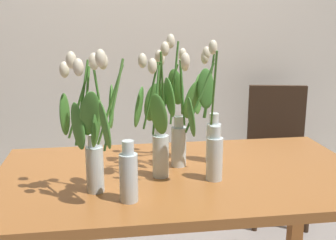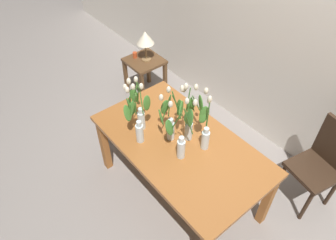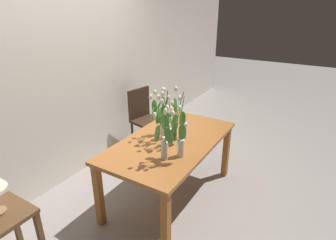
{
  "view_description": "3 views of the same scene",
  "coord_description": "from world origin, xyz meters",
  "px_view_note": "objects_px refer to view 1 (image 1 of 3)",
  "views": [
    {
      "loc": [
        -0.31,
        -1.69,
        1.4
      ],
      "look_at": [
        -0.07,
        -0.05,
        0.99
      ],
      "focal_mm": 45.07,
      "sensor_mm": 36.0,
      "label": 1
    },
    {
      "loc": [
        1.34,
        -1.24,
        2.75
      ],
      "look_at": [
        -0.09,
        -0.07,
        0.99
      ],
      "focal_mm": 33.12,
      "sensor_mm": 36.0,
      "label": 2
    },
    {
      "loc": [
        -2.3,
        -1.35,
        2.1
      ],
      "look_at": [
        0.01,
        0.04,
        0.96
      ],
      "focal_mm": 29.52,
      "sensor_mm": 36.0,
      "label": 3
    }
  ],
  "objects_px": {
    "tulip_vase_2": "(157,125)",
    "tulip_vase_3": "(209,123)",
    "dining_chair": "(278,145)",
    "dining_table": "(182,192)",
    "tulip_vase_1": "(209,136)",
    "tulip_vase_5": "(120,155)",
    "tulip_vase_0": "(177,116)",
    "tulip_vase_4": "(90,137)"
  },
  "relations": [
    {
      "from": "dining_table",
      "to": "tulip_vase_0",
      "type": "xyz_separation_m",
      "value": [
        -0.01,
        0.1,
        0.32
      ]
    },
    {
      "from": "tulip_vase_3",
      "to": "tulip_vase_1",
      "type": "bearing_deg",
      "value": -103.44
    },
    {
      "from": "dining_table",
      "to": "tulip_vase_3",
      "type": "distance_m",
      "value": 0.34
    },
    {
      "from": "dining_table",
      "to": "tulip_vase_5",
      "type": "distance_m",
      "value": 0.46
    },
    {
      "from": "dining_table",
      "to": "tulip_vase_2",
      "type": "distance_m",
      "value": 0.33
    },
    {
      "from": "tulip_vase_0",
      "to": "tulip_vase_3",
      "type": "height_order",
      "value": "tulip_vase_0"
    },
    {
      "from": "tulip_vase_5",
      "to": "dining_table",
      "type": "bearing_deg",
      "value": 43.54
    },
    {
      "from": "tulip_vase_4",
      "to": "dining_chair",
      "type": "xyz_separation_m",
      "value": [
        1.24,
        1.15,
        -0.44
      ]
    },
    {
      "from": "tulip_vase_2",
      "to": "tulip_vase_3",
      "type": "xyz_separation_m",
      "value": [
        0.26,
        0.15,
        -0.04
      ]
    },
    {
      "from": "tulip_vase_2",
      "to": "tulip_vase_5",
      "type": "distance_m",
      "value": 0.3
    },
    {
      "from": "tulip_vase_0",
      "to": "tulip_vase_3",
      "type": "distance_m",
      "value": 0.17
    },
    {
      "from": "tulip_vase_1",
      "to": "tulip_vase_3",
      "type": "relative_size",
      "value": 1.07
    },
    {
      "from": "tulip_vase_1",
      "to": "tulip_vase_4",
      "type": "xyz_separation_m",
      "value": [
        -0.48,
        -0.08,
        0.04
      ]
    },
    {
      "from": "dining_table",
      "to": "tulip_vase_1",
      "type": "height_order",
      "value": "tulip_vase_1"
    },
    {
      "from": "tulip_vase_0",
      "to": "tulip_vase_1",
      "type": "distance_m",
      "value": 0.22
    },
    {
      "from": "tulip_vase_0",
      "to": "tulip_vase_5",
      "type": "distance_m",
      "value": 0.45
    },
    {
      "from": "tulip_vase_0",
      "to": "tulip_vase_4",
      "type": "height_order",
      "value": "tulip_vase_0"
    },
    {
      "from": "tulip_vase_2",
      "to": "tulip_vase_4",
      "type": "distance_m",
      "value": 0.31
    },
    {
      "from": "tulip_vase_1",
      "to": "tulip_vase_5",
      "type": "bearing_deg",
      "value": -154.87
    },
    {
      "from": "tulip_vase_1",
      "to": "tulip_vase_0",
      "type": "bearing_deg",
      "value": 118.85
    },
    {
      "from": "tulip_vase_4",
      "to": "tulip_vase_5",
      "type": "height_order",
      "value": "tulip_vase_5"
    },
    {
      "from": "tulip_vase_1",
      "to": "tulip_vase_5",
      "type": "xyz_separation_m",
      "value": [
        -0.37,
        -0.17,
        -0.01
      ]
    },
    {
      "from": "tulip_vase_2",
      "to": "tulip_vase_3",
      "type": "distance_m",
      "value": 0.3
    },
    {
      "from": "dining_table",
      "to": "tulip_vase_4",
      "type": "bearing_deg",
      "value": -156.13
    },
    {
      "from": "dining_table",
      "to": "dining_chair",
      "type": "height_order",
      "value": "dining_chair"
    },
    {
      "from": "tulip_vase_1",
      "to": "tulip_vase_2",
      "type": "relative_size",
      "value": 1.01
    },
    {
      "from": "tulip_vase_4",
      "to": "dining_chair",
      "type": "relative_size",
      "value": 0.58
    },
    {
      "from": "tulip_vase_4",
      "to": "dining_chair",
      "type": "bearing_deg",
      "value": 42.84
    },
    {
      "from": "dining_chair",
      "to": "tulip_vase_0",
      "type": "bearing_deg",
      "value": -134.57
    },
    {
      "from": "tulip_vase_2",
      "to": "dining_chair",
      "type": "height_order",
      "value": "tulip_vase_2"
    },
    {
      "from": "tulip_vase_4",
      "to": "tulip_vase_5",
      "type": "distance_m",
      "value": 0.15
    },
    {
      "from": "tulip_vase_4",
      "to": "tulip_vase_5",
      "type": "bearing_deg",
      "value": -41.48
    },
    {
      "from": "tulip_vase_4",
      "to": "dining_chair",
      "type": "height_order",
      "value": "tulip_vase_4"
    },
    {
      "from": "tulip_vase_0",
      "to": "dining_chair",
      "type": "xyz_separation_m",
      "value": [
        0.86,
        0.88,
        -0.44
      ]
    },
    {
      "from": "tulip_vase_2",
      "to": "tulip_vase_5",
      "type": "xyz_separation_m",
      "value": [
        -0.16,
        -0.25,
        -0.04
      ]
    },
    {
      "from": "tulip_vase_0",
      "to": "dining_chair",
      "type": "relative_size",
      "value": 0.63
    },
    {
      "from": "tulip_vase_5",
      "to": "dining_chair",
      "type": "height_order",
      "value": "tulip_vase_5"
    },
    {
      "from": "dining_table",
      "to": "tulip_vase_0",
      "type": "relative_size",
      "value": 2.72
    },
    {
      "from": "tulip_vase_1",
      "to": "dining_chair",
      "type": "xyz_separation_m",
      "value": [
        0.76,
        1.07,
        -0.4
      ]
    },
    {
      "from": "dining_table",
      "to": "tulip_vase_2",
      "type": "height_order",
      "value": "tulip_vase_2"
    },
    {
      "from": "tulip_vase_2",
      "to": "dining_chair",
      "type": "bearing_deg",
      "value": 45.76
    },
    {
      "from": "tulip_vase_2",
      "to": "dining_table",
      "type": "bearing_deg",
      "value": 7.62
    }
  ]
}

